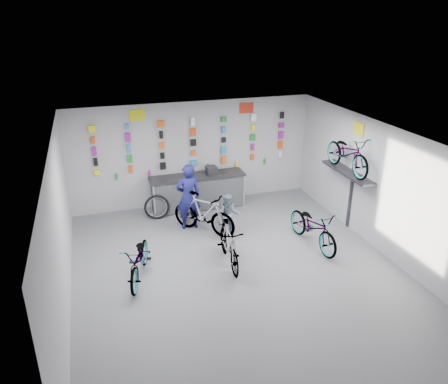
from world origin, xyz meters
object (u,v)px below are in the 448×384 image
object	(u,v)px
bike_service	(204,213)
bike_center	(229,245)
clerk	(188,197)
counter	(198,192)
bike_left	(140,260)
customer	(229,215)
bike_right	(313,226)

from	to	relation	value
bike_service	bike_center	bearing A→B (deg)	-128.38
clerk	bike_center	bearing A→B (deg)	102.09
counter	clerk	distance (m)	1.32
bike_left	clerk	xyz separation A→B (m)	(1.53, 1.99, 0.43)
counter	customer	distance (m)	1.88
bike_right	customer	xyz separation A→B (m)	(-1.78, 1.09, 0.06)
counter	customer	world-z (taller)	customer
bike_center	bike_right	distance (m)	2.22
bike_center	clerk	size ratio (longest dim) A/B	0.93
bike_left	bike_center	size ratio (longest dim) A/B	1.05
bike_left	bike_right	world-z (taller)	bike_right
bike_center	customer	world-z (taller)	customer
bike_left	customer	size ratio (longest dim) A/B	1.54
bike_left	customer	world-z (taller)	customer
bike_center	counter	bearing A→B (deg)	92.53
bike_center	clerk	bearing A→B (deg)	106.39
bike_center	bike_service	world-z (taller)	bike_service
customer	counter	bearing A→B (deg)	117.99
bike_right	customer	distance (m)	2.09
counter	bike_service	bearing A→B (deg)	-98.72
bike_left	clerk	distance (m)	2.55
bike_service	customer	xyz separation A→B (m)	(0.57, -0.31, 0.01)
bike_right	bike_service	size ratio (longest dim) A/B	1.05
bike_service	bike_right	bearing A→B (deg)	-74.09
bike_left	bike_center	bearing A→B (deg)	16.29
bike_service	clerk	xyz separation A→B (m)	(-0.30, 0.40, 0.34)
counter	bike_service	size ratio (longest dim) A/B	1.50
counter	bike_right	bearing A→B (deg)	-54.29
bike_center	bike_service	size ratio (longest dim) A/B	0.91
counter	bike_left	xyz separation A→B (m)	(-2.06, -3.12, -0.04)
bike_right	bike_center	bearing A→B (deg)	179.70
bike_right	clerk	xyz separation A→B (m)	(-2.65, 1.80, 0.38)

